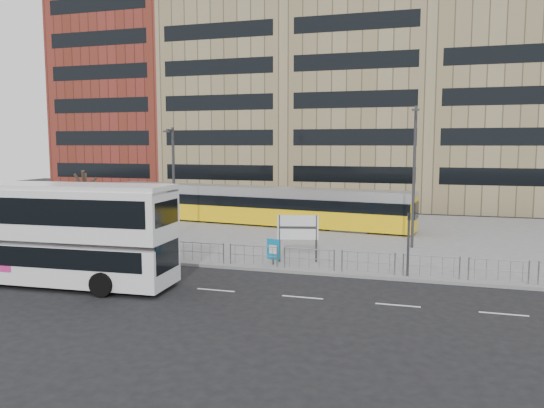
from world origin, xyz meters
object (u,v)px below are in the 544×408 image
(station_sign, at_px, (298,230))
(traffic_light_east, at_px, (409,236))
(double_decker_bus, at_px, (50,230))
(bare_tree, at_px, (84,168))
(pedestrian, at_px, (134,225))
(lamp_post_east, at_px, (414,171))
(lamp_post_west, at_px, (173,177))
(traffic_light_west, at_px, (172,222))
(ad_panel, at_px, (273,250))
(tram, at_px, (253,205))

(station_sign, relative_size, traffic_light_east, 0.83)
(station_sign, bearing_deg, traffic_light_east, -27.85)
(traffic_light_east, bearing_deg, station_sign, 158.74)
(double_decker_bus, relative_size, bare_tree, 1.79)
(pedestrian, height_order, traffic_light_east, traffic_light_east)
(station_sign, bearing_deg, pedestrian, 147.79)
(traffic_light_east, height_order, lamp_post_east, lamp_post_east)
(double_decker_bus, relative_size, lamp_post_west, 1.59)
(lamp_post_east, bearing_deg, double_decker_bus, -140.84)
(lamp_post_west, xyz_separation_m, bare_tree, (-5.65, -1.99, 0.63))
(double_decker_bus, xyz_separation_m, lamp_post_west, (0.13, 12.34, 1.72))
(pedestrian, distance_m, lamp_post_west, 4.38)
(station_sign, relative_size, traffic_light_west, 0.83)
(double_decker_bus, relative_size, station_sign, 4.66)
(pedestrian, xyz_separation_m, lamp_post_east, (18.65, 1.40, 3.94))
(traffic_light_east, relative_size, lamp_post_west, 0.41)
(double_decker_bus, height_order, traffic_light_west, double_decker_bus)
(double_decker_bus, xyz_separation_m, ad_panel, (9.07, 6.12, -1.60))
(double_decker_bus, relative_size, traffic_light_east, 3.85)
(ad_panel, relative_size, traffic_light_east, 0.45)
(lamp_post_east, relative_size, bare_tree, 1.31)
(ad_panel, height_order, traffic_light_east, traffic_light_east)
(station_sign, bearing_deg, tram, 105.39)
(double_decker_bus, height_order, pedestrian, double_decker_bus)
(traffic_light_east, bearing_deg, bare_tree, 161.27)
(tram, bearing_deg, lamp_post_west, -106.81)
(lamp_post_east, bearing_deg, lamp_post_west, -177.42)
(station_sign, xyz_separation_m, pedestrian, (-12.77, 4.45, -0.99))
(double_decker_bus, bearing_deg, traffic_light_west, 63.42)
(traffic_light_west, bearing_deg, lamp_post_east, 37.98)
(ad_panel, distance_m, traffic_light_east, 7.08)
(double_decker_bus, xyz_separation_m, lamp_post_east, (16.03, 13.05, 2.32))
(double_decker_bus, distance_m, pedestrian, 12.05)
(traffic_light_west, distance_m, lamp_post_west, 6.75)
(tram, height_order, station_sign, tram)
(lamp_post_west, bearing_deg, traffic_light_east, -22.82)
(traffic_light_east, xyz_separation_m, bare_tree, (-21.56, 4.70, 2.78))
(traffic_light_west, bearing_deg, traffic_light_east, 7.63)
(station_sign, xyz_separation_m, bare_tree, (-15.68, 3.15, 2.98))
(traffic_light_west, bearing_deg, pedestrian, 149.23)
(ad_panel, distance_m, bare_tree, 15.70)
(lamp_post_west, bearing_deg, tram, 65.65)
(traffic_light_west, relative_size, traffic_light_east, 1.00)
(pedestrian, relative_size, traffic_light_east, 0.51)
(station_sign, bearing_deg, lamp_post_west, 139.87)
(ad_panel, xyz_separation_m, traffic_light_west, (-6.15, 0.46, 1.17))
(double_decker_bus, xyz_separation_m, pedestrian, (-2.62, 11.65, -1.62))
(station_sign, height_order, bare_tree, bare_tree)
(bare_tree, bearing_deg, station_sign, -11.35)
(traffic_light_east, bearing_deg, lamp_post_east, 83.60)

